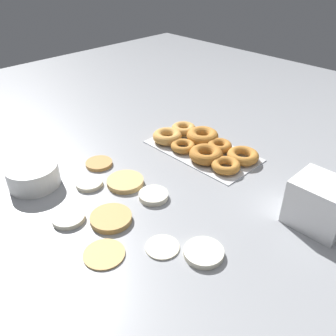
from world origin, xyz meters
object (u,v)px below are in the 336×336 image
donut_tray (202,146)px  container_stack (320,204)px  pancake_3 (162,246)px  pancake_8 (154,196)px  pancake_4 (99,163)px  pancake_0 (111,218)px  pancake_6 (204,253)px  batter_bowl (33,175)px  pancake_7 (89,183)px  pancake_1 (104,253)px  pancake_5 (68,218)px  pancake_2 (125,182)px

donut_tray → container_stack: bearing=170.3°
pancake_3 → donut_tray: (0.24, -0.42, 0.01)m
pancake_8 → pancake_4: bearing=1.9°
pancake_0 → pancake_3: 0.17m
container_stack → pancake_6: bearing=66.1°
pancake_3 → donut_tray: bearing=-60.4°
batter_bowl → pancake_3: bearing=-168.6°
pancake_4 → donut_tray: donut_tray is taller
pancake_6 → container_stack: size_ratio=0.67×
pancake_4 → pancake_0: bearing=151.1°
pancake_4 → pancake_6: size_ratio=0.91×
pancake_3 → pancake_6: pancake_6 is taller
batter_bowl → pancake_0: bearing=-167.6°
pancake_7 → batter_bowl: size_ratio=0.53×
pancake_0 → pancake_1: bearing=135.4°
pancake_6 → pancake_7: (0.42, 0.03, -0.00)m
pancake_7 → donut_tray: donut_tray is taller
batter_bowl → pancake_1: bearing=176.9°
pancake_5 → pancake_8: pancake_8 is taller
pancake_1 → batter_bowl: bearing=-3.1°
pancake_7 → container_stack: size_ratio=0.57×
pancake_6 → donut_tray: size_ratio=0.25×
pancake_0 → pancake_7: 0.18m
pancake_2 → pancake_5: bearing=96.4°
pancake_3 → pancake_8: bearing=-36.9°
pancake_0 → pancake_7: bearing=-15.9°
pancake_0 → pancake_1: size_ratio=1.11×
pancake_3 → pancake_1: bearing=55.0°
pancake_5 → batter_bowl: size_ratio=0.57×
pancake_0 → pancake_3: pancake_0 is taller
pancake_8 → batter_bowl: (0.30, 0.21, 0.03)m
pancake_4 → pancake_5: size_ratio=1.00×
pancake_8 → batter_bowl: bearing=34.9°
pancake_7 → container_stack: bearing=-149.7°
pancake_1 → donut_tray: size_ratio=0.26×
pancake_0 → pancake_2: 0.17m
pancake_6 → batter_bowl: 0.56m
container_stack → pancake_5: bearing=44.5°
donut_tray → batter_bowl: size_ratio=2.56×
pancake_0 → pancake_8: same height
pancake_3 → pancake_6: bearing=-147.7°
pancake_1 → container_stack: size_ratio=0.70×
pancake_4 → pancake_8: 0.26m
pancake_7 → pancake_6: bearing=-175.8°
pancake_4 → pancake_1: bearing=146.4°
pancake_6 → batter_bowl: (0.54, 0.15, 0.03)m
pancake_0 → container_stack: (-0.38, -0.37, 0.06)m
pancake_2 → pancake_5: size_ratio=1.28×
pancake_0 → pancake_1: pancake_0 is taller
pancake_4 → pancake_8: pancake_8 is taller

